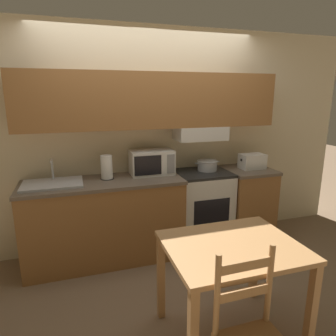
{
  "coord_description": "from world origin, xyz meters",
  "views": [
    {
      "loc": [
        -0.85,
        -3.41,
        1.81
      ],
      "look_at": [
        0.05,
        -0.54,
        1.06
      ],
      "focal_mm": 32.0,
      "sensor_mm": 36.0,
      "label": 1
    }
  ],
  "objects": [
    {
      "name": "paper_towel_roll",
      "position": [
        -0.54,
        -0.23,
        1.04
      ],
      "size": [
        0.14,
        0.14,
        0.26
      ],
      "color": "black",
      "rests_on": "lower_counter_main"
    },
    {
      "name": "lower_counter_main",
      "position": [
        -0.59,
        -0.29,
        0.46
      ],
      "size": [
        1.69,
        0.61,
        0.91
      ],
      "color": "#936033",
      "rests_on": "ground_plane"
    },
    {
      "name": "dining_table",
      "position": [
        0.17,
        -1.69,
        0.65
      ],
      "size": [
        0.95,
        0.76,
        0.76
      ],
      "color": "#B27F4C",
      "rests_on": "ground_plane"
    },
    {
      "name": "microwave",
      "position": [
        -0.03,
        -0.18,
        1.05
      ],
      "size": [
        0.48,
        0.3,
        0.28
      ],
      "color": "silver",
      "rests_on": "lower_counter_main"
    },
    {
      "name": "ground_plane",
      "position": [
        0.0,
        0.0,
        0.0
      ],
      "size": [
        16.0,
        16.0,
        0.0
      ],
      "primitive_type": "plane",
      "color": "#7F664C"
    },
    {
      "name": "toaster",
      "position": [
        1.21,
        -0.3,
        1.0
      ],
      "size": [
        0.31,
        0.2,
        0.18
      ],
      "color": "silver",
      "rests_on": "lower_counter_right_stub"
    },
    {
      "name": "wall_back",
      "position": [
        0.01,
        -0.06,
        1.48
      ],
      "size": [
        5.26,
        0.38,
        2.55
      ],
      "color": "beige",
      "rests_on": "ground_plane"
    },
    {
      "name": "sink_basin",
      "position": [
        -1.1,
        -0.29,
        0.93
      ],
      "size": [
        0.59,
        0.41,
        0.24
      ],
      "color": "#B7BABF",
      "rests_on": "lower_counter_main"
    },
    {
      "name": "stove_range",
      "position": [
        0.57,
        -0.27,
        0.46
      ],
      "size": [
        0.62,
        0.55,
        0.91
      ],
      "color": "silver",
      "rests_on": "ground_plane"
    },
    {
      "name": "cooking_pot",
      "position": [
        0.65,
        -0.22,
        0.98
      ],
      "size": [
        0.32,
        0.25,
        0.12
      ],
      "color": "#B7BABF",
      "rests_on": "stove_range"
    },
    {
      "name": "lower_counter_right_stub",
      "position": [
        1.16,
        -0.29,
        0.46
      ],
      "size": [
        0.56,
        0.61,
        0.91
      ],
      "color": "#936033",
      "rests_on": "ground_plane"
    }
  ]
}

